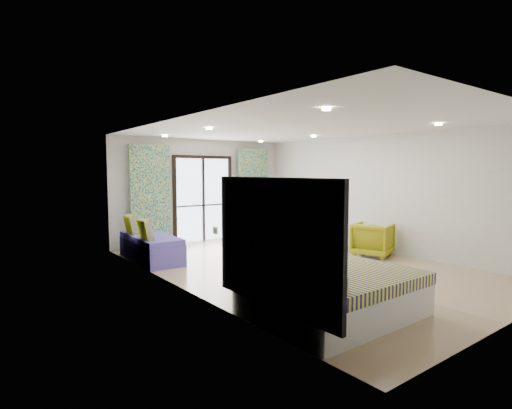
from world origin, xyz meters
TOP-DOWN VIEW (x-y plane):
  - floor at (0.00, 0.00)m, footprint 5.00×7.50m
  - ceiling at (0.00, 0.00)m, footprint 5.00×7.50m
  - wall_back at (0.00, 3.75)m, footprint 5.00×0.01m
  - wall_left at (-2.50, 0.00)m, footprint 0.01×7.50m
  - wall_right at (2.50, 0.00)m, footprint 0.01×7.50m
  - balcony_door at (0.00, 3.72)m, footprint 1.76×0.08m
  - balcony_rail at (0.00, 3.73)m, footprint 1.52×0.03m
  - curtain_left at (-1.55, 3.57)m, footprint 1.00×0.10m
  - curtain_right at (1.55, 3.57)m, footprint 1.00×0.10m
  - downlight_a at (-1.40, -2.00)m, footprint 0.12×0.12m
  - downlight_b at (1.40, -2.00)m, footprint 0.12×0.12m
  - downlight_c at (-1.40, 1.00)m, footprint 0.12×0.12m
  - downlight_d at (1.40, 1.00)m, footprint 0.12×0.12m
  - downlight_e at (-1.40, 3.00)m, footprint 0.12×0.12m
  - downlight_f at (1.40, 3.00)m, footprint 0.12×0.12m
  - headboard at (-2.46, -2.21)m, footprint 0.06×2.10m
  - switch_plate at (-2.47, -0.96)m, footprint 0.02×0.10m
  - bed at (-1.48, -2.21)m, footprint 2.06×1.68m
  - daybed_left at (-2.12, 2.25)m, footprint 0.82×1.94m
  - daybed_right at (2.12, 2.40)m, footprint 0.80×1.90m
  - coffee_table at (0.35, 2.13)m, footprint 0.74×0.74m
  - vase at (0.32, 2.11)m, footprint 0.21×0.22m
  - armchair at (1.96, -0.29)m, footprint 0.95×0.98m

SIDE VIEW (x-z plane):
  - floor at x=0.00m, z-range -0.01..0.01m
  - daybed_right at x=2.12m, z-range -0.18..0.75m
  - daybed_left at x=-2.12m, z-range -0.18..0.77m
  - bed at x=-1.48m, z-range -0.06..0.65m
  - coffee_table at x=0.35m, z-range 0.01..0.73m
  - armchair at x=1.96m, z-range 0.00..0.80m
  - vase at x=0.32m, z-range 0.41..0.60m
  - balcony_rail at x=0.00m, z-range 0.93..0.97m
  - headboard at x=-2.46m, z-range 0.30..1.80m
  - switch_plate at x=-2.47m, z-range 1.00..1.10m
  - curtain_left at x=-1.55m, z-range 0.00..2.50m
  - curtain_right at x=1.55m, z-range 0.00..2.50m
  - balcony_door at x=0.00m, z-range 0.12..2.40m
  - wall_back at x=0.00m, z-range 0.00..2.70m
  - wall_left at x=-2.50m, z-range 0.00..2.70m
  - wall_right at x=2.50m, z-range 0.00..2.70m
  - downlight_a at x=-1.40m, z-range 2.66..2.68m
  - downlight_b at x=1.40m, z-range 2.66..2.68m
  - downlight_c at x=-1.40m, z-range 2.66..2.68m
  - downlight_d at x=1.40m, z-range 2.66..2.68m
  - downlight_e at x=-1.40m, z-range 2.66..2.68m
  - downlight_f at x=1.40m, z-range 2.66..2.68m
  - ceiling at x=0.00m, z-range 2.70..2.71m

